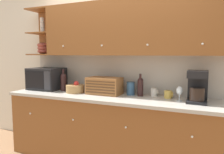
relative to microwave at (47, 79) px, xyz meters
The scene contains 15 objects.
ground_plane 1.58m from the microwave, 11.44° to the left, with size 24.00×24.00×0.00m, color #896647.
wall_back 1.18m from the microwave, 12.90° to the left, with size 5.28×0.06×2.60m.
counter_unit 1.30m from the microwave, ahead, with size 2.90×0.67×0.92m.
backsplash_panel 1.16m from the microwave, 11.15° to the left, with size 2.88×0.01×0.54m.
upper_cabinets 1.48m from the microwave, ahead, with size 2.88×0.35×0.72m.
microwave is the anchor object (origin of this frame).
wine_bottle 0.33m from the microwave, ahead, with size 0.09×0.09×0.33m.
fruit_basket 0.60m from the microwave, ahead, with size 0.26×0.26×0.17m.
bread_box 1.02m from the microwave, ahead, with size 0.47×0.28×0.23m.
storage_canister 1.38m from the microwave, ahead, with size 0.12×0.12×0.18m.
second_wine_bottle 1.52m from the microwave, ahead, with size 0.08×0.08×0.30m.
mug 1.70m from the microwave, ahead, with size 0.10×0.08×0.10m.
mug_blue_second 1.89m from the microwave, ahead, with size 0.11×0.10×0.10m.
wine_glass 2.04m from the microwave, ahead, with size 0.07×0.07×0.18m.
coffee_maker 2.23m from the microwave, ahead, with size 0.22×0.26×0.37m.
Camera 1 is at (1.20, -2.95, 1.48)m, focal length 35.00 mm.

